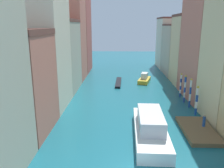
{
  "coord_description": "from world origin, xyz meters",
  "views": [
    {
      "loc": [
        -1.74,
        -17.45,
        13.21
      ],
      "look_at": [
        -3.3,
        27.75,
        1.5
      ],
      "focal_mm": 36.62,
      "sensor_mm": 36.0,
      "label": 1
    }
  ],
  "objects_px": {
    "mooring_pole_1": "(190,93)",
    "waterfront_dock": "(198,130)",
    "mooring_pole_3": "(181,85)",
    "vaporetto_white": "(150,127)",
    "gondola_black": "(118,82)",
    "mooring_pole_2": "(185,89)",
    "motorboat_0": "(144,79)",
    "person_on_dock": "(204,121)",
    "mooring_pole_0": "(197,100)"
  },
  "relations": [
    {
      "from": "vaporetto_white",
      "to": "person_on_dock",
      "type": "bearing_deg",
      "value": 16.1
    },
    {
      "from": "mooring_pole_1",
      "to": "person_on_dock",
      "type": "bearing_deg",
      "value": -94.2
    },
    {
      "from": "waterfront_dock",
      "to": "mooring_pole_1",
      "type": "bearing_deg",
      "value": 80.4
    },
    {
      "from": "mooring_pole_2",
      "to": "gondola_black",
      "type": "distance_m",
      "value": 17.67
    },
    {
      "from": "waterfront_dock",
      "to": "gondola_black",
      "type": "height_order",
      "value": "waterfront_dock"
    },
    {
      "from": "mooring_pole_2",
      "to": "motorboat_0",
      "type": "relative_size",
      "value": 0.78
    },
    {
      "from": "gondola_black",
      "to": "mooring_pole_1",
      "type": "bearing_deg",
      "value": -52.86
    },
    {
      "from": "mooring_pole_3",
      "to": "mooring_pole_2",
      "type": "bearing_deg",
      "value": -92.11
    },
    {
      "from": "gondola_black",
      "to": "mooring_pole_3",
      "type": "bearing_deg",
      "value": -39.95
    },
    {
      "from": "mooring_pole_0",
      "to": "vaporetto_white",
      "type": "height_order",
      "value": "mooring_pole_0"
    },
    {
      "from": "mooring_pole_2",
      "to": "waterfront_dock",
      "type": "bearing_deg",
      "value": -96.65
    },
    {
      "from": "mooring_pole_3",
      "to": "gondola_black",
      "type": "relative_size",
      "value": 0.49
    },
    {
      "from": "gondola_black",
      "to": "motorboat_0",
      "type": "height_order",
      "value": "motorboat_0"
    },
    {
      "from": "mooring_pole_0",
      "to": "mooring_pole_3",
      "type": "distance_m",
      "value": 8.95
    },
    {
      "from": "person_on_dock",
      "to": "gondola_black",
      "type": "height_order",
      "value": "person_on_dock"
    },
    {
      "from": "waterfront_dock",
      "to": "mooring_pole_1",
      "type": "relative_size",
      "value": 1.59
    },
    {
      "from": "waterfront_dock",
      "to": "mooring_pole_3",
      "type": "bearing_deg",
      "value": 84.33
    },
    {
      "from": "mooring_pole_1",
      "to": "mooring_pole_2",
      "type": "bearing_deg",
      "value": 94.09
    },
    {
      "from": "motorboat_0",
      "to": "person_on_dock",
      "type": "bearing_deg",
      "value": -78.83
    },
    {
      "from": "mooring_pole_0",
      "to": "motorboat_0",
      "type": "xyz_separation_m",
      "value": [
        -5.69,
        20.24,
        -1.57
      ]
    },
    {
      "from": "mooring_pole_3",
      "to": "gondola_black",
      "type": "bearing_deg",
      "value": 140.05
    },
    {
      "from": "waterfront_dock",
      "to": "vaporetto_white",
      "type": "height_order",
      "value": "vaporetto_white"
    },
    {
      "from": "mooring_pole_2",
      "to": "mooring_pole_3",
      "type": "relative_size",
      "value": 1.07
    },
    {
      "from": "motorboat_0",
      "to": "mooring_pole_2",
      "type": "bearing_deg",
      "value": -69.33
    },
    {
      "from": "mooring_pole_1",
      "to": "waterfront_dock",
      "type": "bearing_deg",
      "value": -99.6
    },
    {
      "from": "mooring_pole_1",
      "to": "mooring_pole_2",
      "type": "xyz_separation_m",
      "value": [
        -0.18,
        2.53,
        -0.02
      ]
    },
    {
      "from": "mooring_pole_1",
      "to": "gondola_black",
      "type": "bearing_deg",
      "value": 127.14
    },
    {
      "from": "person_on_dock",
      "to": "mooring_pole_2",
      "type": "relative_size",
      "value": 0.33
    },
    {
      "from": "person_on_dock",
      "to": "mooring_pole_2",
      "type": "xyz_separation_m",
      "value": [
        0.44,
        10.98,
        1.25
      ]
    },
    {
      "from": "mooring_pole_1",
      "to": "gondola_black",
      "type": "height_order",
      "value": "mooring_pole_1"
    },
    {
      "from": "mooring_pole_3",
      "to": "vaporetto_white",
      "type": "distance_m",
      "value": 18.05
    },
    {
      "from": "mooring_pole_3",
      "to": "gondola_black",
      "type": "xyz_separation_m",
      "value": [
        -11.77,
        9.86,
        -2.1
      ]
    },
    {
      "from": "person_on_dock",
      "to": "motorboat_0",
      "type": "distance_m",
      "value": 25.99
    },
    {
      "from": "mooring_pole_2",
      "to": "motorboat_0",
      "type": "distance_m",
      "value": 15.61
    },
    {
      "from": "waterfront_dock",
      "to": "motorboat_0",
      "type": "distance_m",
      "value": 26.46
    },
    {
      "from": "mooring_pole_1",
      "to": "vaporetto_white",
      "type": "relative_size",
      "value": 0.4
    },
    {
      "from": "mooring_pole_2",
      "to": "vaporetto_white",
      "type": "xyz_separation_m",
      "value": [
        -7.61,
        -13.05,
        -1.28
      ]
    },
    {
      "from": "person_on_dock",
      "to": "waterfront_dock",
      "type": "bearing_deg",
      "value": -145.11
    },
    {
      "from": "mooring_pole_3",
      "to": "vaporetto_white",
      "type": "relative_size",
      "value": 0.37
    },
    {
      "from": "mooring_pole_1",
      "to": "mooring_pole_3",
      "type": "relative_size",
      "value": 1.08
    },
    {
      "from": "mooring_pole_0",
      "to": "mooring_pole_3",
      "type": "relative_size",
      "value": 0.99
    },
    {
      "from": "mooring_pole_3",
      "to": "gondola_black",
      "type": "distance_m",
      "value": 15.5
    },
    {
      "from": "mooring_pole_3",
      "to": "motorboat_0",
      "type": "height_order",
      "value": "mooring_pole_3"
    },
    {
      "from": "mooring_pole_0",
      "to": "mooring_pole_2",
      "type": "relative_size",
      "value": 0.93
    },
    {
      "from": "mooring_pole_0",
      "to": "mooring_pole_1",
      "type": "relative_size",
      "value": 0.92
    },
    {
      "from": "motorboat_0",
      "to": "waterfront_dock",
      "type": "bearing_deg",
      "value": -81.04
    },
    {
      "from": "waterfront_dock",
      "to": "person_on_dock",
      "type": "xyz_separation_m",
      "value": [
        0.92,
        0.64,
        0.99
      ]
    },
    {
      "from": "motorboat_0",
      "to": "mooring_pole_3",
      "type": "bearing_deg",
      "value": -63.64
    },
    {
      "from": "person_on_dock",
      "to": "mooring_pole_0",
      "type": "distance_m",
      "value": 5.41
    },
    {
      "from": "mooring_pole_1",
      "to": "vaporetto_white",
      "type": "distance_m",
      "value": 13.15
    }
  ]
}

